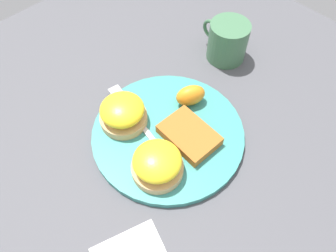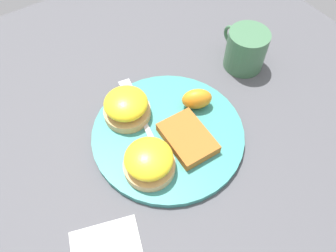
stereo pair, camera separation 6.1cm
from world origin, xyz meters
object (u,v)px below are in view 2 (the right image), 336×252
at_px(sandwich_benedict_right, 149,161).
at_px(fork, 139,112).
at_px(sandwich_benedict_left, 126,106).
at_px(hashbrown_patty, 188,138).
at_px(orange_wedge, 197,99).
at_px(cup, 246,49).

distance_m(sandwich_benedict_right, fork, 0.13).
distance_m(sandwich_benedict_left, sandwich_benedict_right, 0.13).
distance_m(hashbrown_patty, orange_wedge, 0.09).
distance_m(orange_wedge, fork, 0.12).
xyz_separation_m(hashbrown_patty, orange_wedge, (0.06, -0.06, 0.01)).
xyz_separation_m(sandwich_benedict_right, cup, (0.11, -0.32, 0.00)).
xyz_separation_m(sandwich_benedict_left, fork, (-0.01, -0.02, -0.02)).
bearing_deg(sandwich_benedict_left, sandwich_benedict_right, 167.66).
relative_size(hashbrown_patty, orange_wedge, 1.77).
distance_m(fork, cup, 0.27).
bearing_deg(cup, sandwich_benedict_left, 87.62).
bearing_deg(sandwich_benedict_right, orange_wedge, -66.47).
relative_size(hashbrown_patty, cup, 0.90).
height_order(sandwich_benedict_left, cup, cup).
bearing_deg(cup, hashbrown_patty, 114.24).
relative_size(sandwich_benedict_left, hashbrown_patty, 0.87).
bearing_deg(orange_wedge, sandwich_benedict_left, 65.28).
bearing_deg(hashbrown_patty, fork, 21.15).
bearing_deg(sandwich_benedict_right, hashbrown_patty, -84.23).
xyz_separation_m(sandwich_benedict_right, fork, (0.12, -0.05, -0.02)).
height_order(hashbrown_patty, fork, hashbrown_patty).
bearing_deg(sandwich_benedict_right, fork, -22.45).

